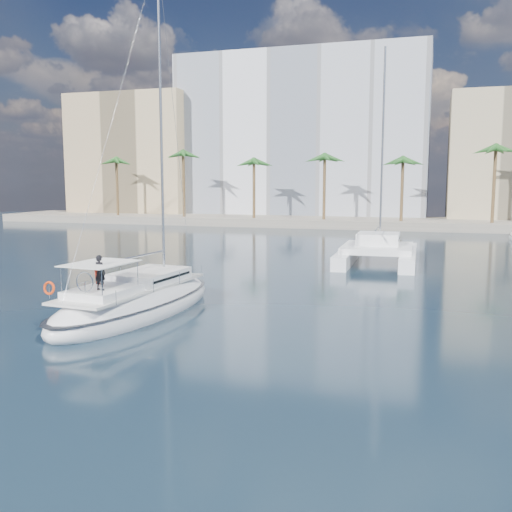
% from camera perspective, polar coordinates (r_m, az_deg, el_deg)
% --- Properties ---
extents(ground, '(160.00, 160.00, 0.00)m').
position_cam_1_polar(ground, '(28.52, -3.71, -6.39)').
color(ground, black).
rests_on(ground, ground).
extents(quay, '(120.00, 14.00, 1.20)m').
position_cam_1_polar(quay, '(87.63, 10.68, 3.32)').
color(quay, gray).
rests_on(quay, ground).
extents(building_modern, '(42.00, 16.00, 28.00)m').
position_cam_1_polar(building_modern, '(101.49, 4.79, 11.56)').
color(building_modern, white).
rests_on(building_modern, ground).
extents(building_tan_left, '(22.00, 14.00, 22.00)m').
position_cam_1_polar(building_tan_left, '(108.20, -11.65, 9.59)').
color(building_tan_left, tan).
rests_on(building_tan_left, ground).
extents(palm_left, '(3.60, 3.60, 12.30)m').
position_cam_1_polar(palm_left, '(93.82, -10.87, 9.51)').
color(palm_left, brown).
rests_on(palm_left, ground).
extents(palm_centre, '(3.60, 3.60, 12.30)m').
position_cam_1_polar(palm_centre, '(83.50, 10.52, 9.77)').
color(palm_centre, brown).
rests_on(palm_centre, ground).
extents(main_sloop, '(5.30, 13.50, 19.57)m').
position_cam_1_polar(main_sloop, '(30.25, -11.84, -4.62)').
color(main_sloop, white).
rests_on(main_sloop, ground).
extents(catamaran, '(6.41, 12.48, 17.98)m').
position_cam_1_polar(catamaran, '(48.89, 12.10, 0.68)').
color(catamaran, white).
rests_on(catamaran, ground).
extents(seagull, '(1.04, 0.45, 0.19)m').
position_cam_1_polar(seagull, '(35.94, -7.45, -3.03)').
color(seagull, silver).
rests_on(seagull, ground).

